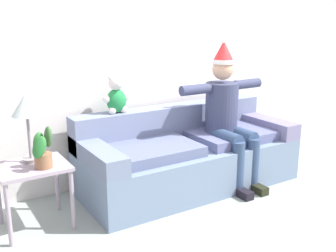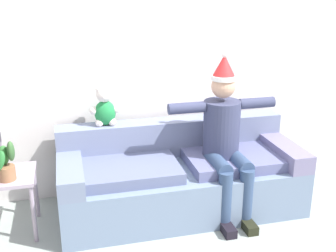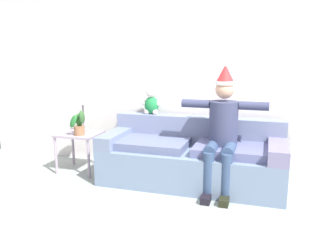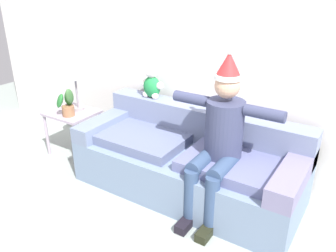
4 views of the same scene
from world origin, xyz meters
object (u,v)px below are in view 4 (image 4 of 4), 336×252
(couch, at_px, (189,161))
(table_lamp, at_px, (75,73))
(potted_plant, at_px, (67,104))
(person_seated, at_px, (219,136))
(teddy_bear, at_px, (152,83))
(side_table, at_px, (72,118))

(couch, bearing_deg, table_lamp, 178.78)
(potted_plant, bearing_deg, person_seated, 0.39)
(couch, height_order, person_seated, person_seated)
(teddy_bear, distance_m, side_table, 1.12)
(teddy_bear, height_order, table_lamp, teddy_bear)
(person_seated, distance_m, side_table, 2.00)
(couch, bearing_deg, side_table, -177.74)
(couch, distance_m, potted_plant, 1.57)
(person_seated, relative_size, table_lamp, 2.64)
(couch, xyz_separation_m, side_table, (-1.59, -0.06, 0.14))
(side_table, relative_size, potted_plant, 1.61)
(couch, bearing_deg, teddy_bear, 155.83)
(person_seated, distance_m, table_lamp, 1.97)
(side_table, bearing_deg, person_seated, -2.86)
(side_table, xyz_separation_m, table_lamp, (0.02, 0.10, 0.54))
(couch, xyz_separation_m, table_lamp, (-1.57, 0.03, 0.68))
(couch, xyz_separation_m, potted_plant, (-1.52, -0.17, 0.38))
(potted_plant, bearing_deg, side_table, 121.79)
(person_seated, relative_size, side_table, 2.72)
(couch, relative_size, table_lamp, 3.92)
(teddy_bear, bearing_deg, couch, -24.17)
(person_seated, xyz_separation_m, table_lamp, (-1.95, 0.19, 0.23))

